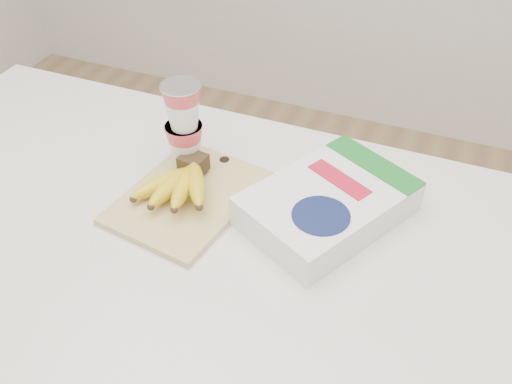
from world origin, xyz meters
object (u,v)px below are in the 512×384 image
at_px(table, 172,384).
at_px(cereal_box, 328,204).
at_px(cutting_board, 188,197).
at_px(yogurt_stack, 184,123).
at_px(bananas, 180,182).

relative_size(table, cereal_box, 3.64).
bearing_deg(cutting_board, yogurt_stack, 126.27).
xyz_separation_m(table, yogurt_stack, (-0.02, 0.20, 0.59)).
distance_m(table, cutting_board, 0.50).
xyz_separation_m(cutting_board, bananas, (-0.01, 0.00, 0.03)).
bearing_deg(cereal_box, table, -122.06).
bearing_deg(bananas, cereal_box, 10.88).
height_order(bananas, cereal_box, bananas).
distance_m(yogurt_stack, cereal_box, 0.31).
distance_m(bananas, yogurt_stack, 0.12).
height_order(table, yogurt_stack, yogurt_stack).
bearing_deg(yogurt_stack, cereal_box, -6.41).
relative_size(bananas, yogurt_stack, 0.97).
bearing_deg(bananas, yogurt_stack, 110.09).
bearing_deg(table, cereal_box, 30.30).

